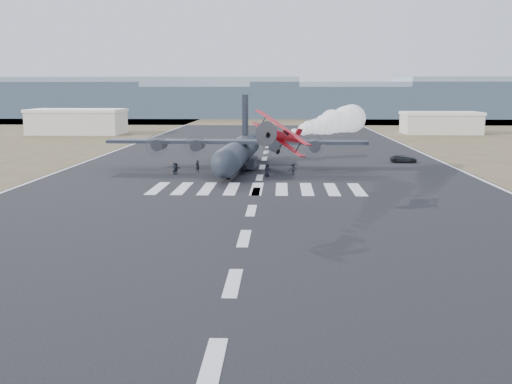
# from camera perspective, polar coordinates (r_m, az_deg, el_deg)

# --- Properties ---
(ground) EXTENTS (500.00, 500.00, 0.00)m
(ground) POSITION_cam_1_polar(r_m,az_deg,el_deg) (28.78, -3.93, -15.10)
(ground) COLOR black
(ground) RESTS_ON ground
(scrub_far) EXTENTS (500.00, 80.00, 0.00)m
(scrub_far) POSITION_cam_1_polar(r_m,az_deg,el_deg) (256.39, 1.63, 6.44)
(scrub_far) COLOR brown
(scrub_far) RESTS_ON ground
(runway_markings) EXTENTS (60.00, 260.00, 0.01)m
(runway_markings) POSITION_cam_1_polar(r_m,az_deg,el_deg) (86.95, 0.32, 1.29)
(runway_markings) COLOR silver
(runway_markings) RESTS_ON ground
(ridge_seg_c) EXTENTS (150.00, 50.00, 17.00)m
(ridge_seg_c) POSITION_cam_1_polar(r_m,az_deg,el_deg) (294.07, -11.19, 8.27)
(ridge_seg_c) COLOR gray
(ridge_seg_c) RESTS_ON ground
(ridge_seg_d) EXTENTS (150.00, 50.00, 13.00)m
(ridge_seg_d) POSITION_cam_1_polar(r_m,az_deg,el_deg) (286.16, 1.71, 8.01)
(ridge_seg_d) COLOR gray
(ridge_seg_d) RESTS_ON ground
(ridge_seg_e) EXTENTS (150.00, 50.00, 15.00)m
(ridge_seg_e) POSITION_cam_1_polar(r_m,az_deg,el_deg) (292.78, 14.66, 7.95)
(ridge_seg_e) COLOR gray
(ridge_seg_e) RESTS_ON ground
(hangar_left) EXTENTS (24.50, 14.50, 6.70)m
(hangar_left) POSITION_cam_1_polar(r_m,az_deg,el_deg) (179.90, -15.59, 6.08)
(hangar_left) COLOR beige
(hangar_left) RESTS_ON ground
(hangar_right) EXTENTS (20.50, 12.50, 5.90)m
(hangar_right) POSITION_cam_1_polar(r_m,az_deg,el_deg) (181.50, 16.09, 5.95)
(hangar_right) COLOR beige
(hangar_right) RESTS_ON ground
(aerobatic_biplane) EXTENTS (5.78, 6.05, 4.44)m
(aerobatic_biplane) POSITION_cam_1_polar(r_m,az_deg,el_deg) (60.05, 2.28, 5.01)
(aerobatic_biplane) COLOR #B90C12
(smoke_trail) EXTENTS (11.73, 33.66, 4.08)m
(smoke_trail) POSITION_cam_1_polar(r_m,az_deg,el_deg) (87.75, 7.67, 6.38)
(smoke_trail) COLOR white
(transport_aircraft) EXTENTS (38.15, 31.41, 11.02)m
(transport_aircraft) POSITION_cam_1_polar(r_m,az_deg,el_deg) (96.08, -1.61, 3.73)
(transport_aircraft) COLOR #1E252D
(transport_aircraft) RESTS_ON ground
(support_vehicle) EXTENTS (4.48, 2.21, 1.22)m
(support_vehicle) POSITION_cam_1_polar(r_m,az_deg,el_deg) (107.83, 12.97, 2.90)
(support_vehicle) COLOR black
(support_vehicle) RESTS_ON ground
(crew_a) EXTENTS (0.82, 0.82, 1.75)m
(crew_a) POSITION_cam_1_polar(r_m,az_deg,el_deg) (93.08, -5.23, 2.31)
(crew_a) COLOR black
(crew_a) RESTS_ON ground
(crew_b) EXTENTS (0.84, 0.52, 1.73)m
(crew_b) POSITION_cam_1_polar(r_m,az_deg,el_deg) (90.10, -1.06, 2.11)
(crew_b) COLOR black
(crew_b) RESTS_ON ground
(crew_c) EXTENTS (1.10, 0.61, 1.62)m
(crew_c) POSITION_cam_1_polar(r_m,az_deg,el_deg) (90.27, 3.31, 2.08)
(crew_c) COLOR black
(crew_c) RESTS_ON ground
(crew_d) EXTENTS (0.80, 1.14, 1.76)m
(crew_d) POSITION_cam_1_polar(r_m,az_deg,el_deg) (92.49, -2.52, 2.30)
(crew_d) COLOR black
(crew_d) RESTS_ON ground
(crew_e) EXTENTS (1.04, 0.98, 1.83)m
(crew_e) POSITION_cam_1_polar(r_m,az_deg,el_deg) (88.06, 1.00, 1.99)
(crew_e) COLOR black
(crew_e) RESTS_ON ground
(crew_f) EXTENTS (1.48, 1.17, 1.57)m
(crew_f) POSITION_cam_1_polar(r_m,az_deg,el_deg) (91.35, -7.11, 2.09)
(crew_f) COLOR black
(crew_f) RESTS_ON ground
(crew_g) EXTENTS (0.81, 0.78, 1.71)m
(crew_g) POSITION_cam_1_polar(r_m,az_deg,el_deg) (90.66, -7.27, 2.08)
(crew_g) COLOR black
(crew_g) RESTS_ON ground
(crew_h) EXTENTS (0.86, 0.91, 1.61)m
(crew_h) POSITION_cam_1_polar(r_m,az_deg,el_deg) (91.43, -2.02, 2.17)
(crew_h) COLOR black
(crew_h) RESTS_ON ground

